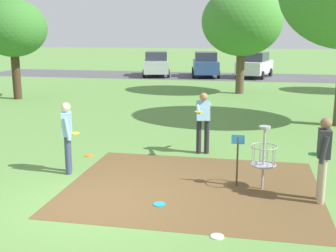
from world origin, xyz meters
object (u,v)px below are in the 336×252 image
object	(u,v)px
player_waiting_left	(67,134)
frisbee_far_left	(89,155)
parked_car_leftmost	(156,64)
parked_car_center_right	(255,65)
frisbee_near_basket	(159,204)
frisbee_by_tee	(217,237)
tree_mid_left	(242,22)
parked_car_center_left	(205,64)
tree_near_left	(13,28)
disc_golf_basket	(261,155)
player_foreground_watching	(323,155)
player_throwing	(203,119)

from	to	relation	value
player_waiting_left	frisbee_far_left	world-z (taller)	player_waiting_left
parked_car_leftmost	parked_car_center_right	bearing A→B (deg)	2.85
player_waiting_left	parked_car_center_right	distance (m)	23.64
frisbee_near_basket	frisbee_far_left	xyz separation A→B (m)	(-2.62, 2.96, 0.00)
frisbee_by_tee	tree_mid_left	world-z (taller)	tree_mid_left
frisbee_far_left	parked_car_center_left	xyz separation A→B (m)	(0.80, 21.63, 0.91)
player_waiting_left	frisbee_far_left	xyz separation A→B (m)	(-0.07, 1.47, -0.96)
frisbee_by_tee	frisbee_far_left	size ratio (longest dim) A/B	0.94
player_waiting_left	tree_near_left	world-z (taller)	tree_near_left
frisbee_near_basket	tree_mid_left	size ratio (longest dim) A/B	0.04
disc_golf_basket	player_foreground_watching	distance (m)	1.30
player_foreground_watching	player_throwing	size ratio (longest dim) A/B	1.00
player_foreground_watching	parked_car_center_right	distance (m)	23.96
player_foreground_watching	tree_mid_left	xyz separation A→B (m)	(-2.09, 15.17, 2.86)
frisbee_by_tee	tree_mid_left	xyz separation A→B (m)	(-0.21, 17.09, 3.82)
frisbee_far_left	player_throwing	bearing A→B (deg)	14.99
frisbee_far_left	tree_near_left	xyz separation A→B (m)	(-7.26, 8.85, 3.46)
tree_near_left	parked_car_center_left	bearing A→B (deg)	57.74
disc_golf_basket	parked_car_leftmost	world-z (taller)	parked_car_leftmost
parked_car_leftmost	parked_car_center_right	distance (m)	7.39
player_throwing	parked_car_leftmost	xyz separation A→B (m)	(-5.97, 20.58, -0.06)
parked_car_center_right	parked_car_center_left	bearing A→B (deg)	-177.97
frisbee_near_basket	parked_car_center_right	world-z (taller)	parked_car_center_right
disc_golf_basket	player_throwing	distance (m)	2.92
player_foreground_watching	player_throwing	world-z (taller)	same
frisbee_by_tee	tree_near_left	world-z (taller)	tree_near_left
player_throwing	player_waiting_left	world-z (taller)	same
disc_golf_basket	tree_mid_left	world-z (taller)	tree_mid_left
frisbee_far_left	tree_mid_left	bearing A→B (deg)	74.34
tree_mid_left	frisbee_by_tee	bearing A→B (deg)	-89.30
tree_mid_left	tree_near_left	bearing A→B (deg)	-159.19
player_waiting_left	parked_car_center_left	xyz separation A→B (m)	(0.73, 23.10, -0.05)
player_throwing	frisbee_by_tee	world-z (taller)	player_throwing
frisbee_far_left	player_foreground_watching	bearing A→B (deg)	-20.71
disc_golf_basket	parked_car_center_right	size ratio (longest dim) A/B	0.31
parked_car_leftmost	parked_car_center_left	distance (m)	3.75
tree_mid_left	parked_car_center_left	xyz separation A→B (m)	(-2.84, 8.63, -2.91)
disc_golf_basket	tree_mid_left	size ratio (longest dim) A/B	0.25
player_foreground_watching	player_waiting_left	world-z (taller)	same
frisbee_near_basket	frisbee_far_left	distance (m)	3.95
disc_golf_basket	parked_car_leftmost	size ratio (longest dim) A/B	0.31
player_throwing	frisbee_far_left	xyz separation A→B (m)	(-3.03, -0.81, -0.98)
disc_golf_basket	frisbee_by_tee	xyz separation A→B (m)	(-0.70, -2.43, -0.74)
player_waiting_left	frisbee_near_basket	world-z (taller)	player_waiting_left
frisbee_near_basket	parked_car_leftmost	world-z (taller)	parked_car_leftmost
player_waiting_left	frisbee_by_tee	world-z (taller)	player_waiting_left
player_waiting_left	tree_mid_left	bearing A→B (deg)	76.13
disc_golf_basket	tree_mid_left	xyz separation A→B (m)	(-0.91, 14.66, 3.08)
player_throwing	tree_near_left	size ratio (longest dim) A/B	0.35
player_throwing	frisbee_by_tee	xyz separation A→B (m)	(0.82, -4.90, -0.98)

